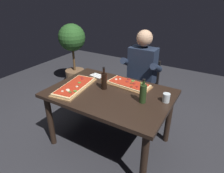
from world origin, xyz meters
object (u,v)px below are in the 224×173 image
Objects in this scene: seated_diner at (141,72)px; pizza_rectangular_front at (129,84)px; dining_table at (110,99)px; diner_chair at (143,85)px; oil_bottle_amber at (143,93)px; pizza_rectangular_left at (75,87)px; tumbler_near_camera at (166,98)px; potted_plant_corner at (73,48)px; wine_bottle_dark at (104,81)px.

pizza_rectangular_front is at bearing -85.00° from seated_diner.
diner_chair is (0.07, 0.86, -0.16)m from dining_table.
oil_bottle_amber is 0.20× the size of seated_diner.
oil_bottle_amber reaches higher than pizza_rectangular_left.
tumbler_near_camera is 0.11× the size of diner_chair.
pizza_rectangular_front is 0.46× the size of potted_plant_corner.
tumbler_near_camera is at bearing 32.92° from oil_bottle_amber.
tumbler_near_camera is 0.97m from diner_chair.
potted_plant_corner reaches higher than dining_table.
wine_bottle_dark reaches higher than dining_table.
pizza_rectangular_left is at bearing -162.79° from dining_table.
potted_plant_corner is (-1.59, 1.17, 0.13)m from dining_table.
tumbler_near_camera is at bearing 6.38° from wine_bottle_dark.
tumbler_near_camera is at bearing -15.36° from pizza_rectangular_front.
wine_bottle_dark is at bearing -37.36° from potted_plant_corner.
pizza_rectangular_left is (-0.53, -0.39, 0.00)m from pizza_rectangular_front.
pizza_rectangular_left is at bearing -119.26° from seated_diner.
dining_table is 0.65m from tumbler_near_camera.
diner_chair is at bearing -10.89° from potted_plant_corner.
potted_plant_corner is (-1.66, 0.32, 0.28)m from diner_chair.
pizza_rectangular_front is 0.66m from diner_chair.
wine_bottle_dark is (0.31, 0.17, 0.08)m from pizza_rectangular_left.
seated_diner is at bearing -14.82° from potted_plant_corner.
pizza_rectangular_front is at bearing 164.64° from tumbler_near_camera.
seated_diner is at bearing -90.00° from diner_chair.
seated_diner reaches higher than wine_bottle_dark.
dining_table is at bearing -95.42° from seated_diner.
dining_table is 0.46m from oil_bottle_amber.
seated_diner reaches higher than diner_chair.
oil_bottle_amber reaches higher than tumbler_near_camera.
oil_bottle_amber reaches higher than diner_chair.
pizza_rectangular_left is 2.48× the size of oil_bottle_amber.
wine_bottle_dark is 1.04× the size of oil_bottle_amber.
oil_bottle_amber is (0.30, -0.27, 0.09)m from pizza_rectangular_front.
pizza_rectangular_front is 0.42m from oil_bottle_amber.
diner_chair is (-0.34, 0.87, -0.36)m from oil_bottle_amber.
pizza_rectangular_left is 1.13m from diner_chair.
pizza_rectangular_front is 0.65m from pizza_rectangular_left.
diner_chair reaches higher than dining_table.
diner_chair is at bearing 93.99° from pizza_rectangular_front.
seated_diner is (-0.55, 0.62, -0.04)m from tumbler_near_camera.
dining_table is at bearing -20.68° from wine_bottle_dark.
dining_table is 14.60× the size of tumbler_near_camera.
tumbler_near_camera reaches higher than pizza_rectangular_front.
seated_diner is 1.08× the size of potted_plant_corner.
potted_plant_corner is (-2.21, 1.06, -0.01)m from tumbler_near_camera.
pizza_rectangular_front reaches higher than dining_table.
potted_plant_corner reaches higher than pizza_rectangular_front.
wine_bottle_dark reaches higher than oil_bottle_amber.
oil_bottle_amber is 0.21× the size of potted_plant_corner.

